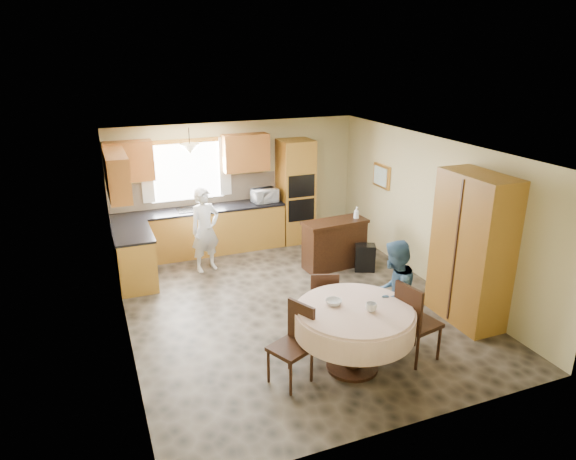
# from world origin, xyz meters

# --- Properties ---
(floor) EXTENTS (5.00, 6.00, 0.01)m
(floor) POSITION_xyz_m (0.00, 0.00, 0.00)
(floor) COLOR brown
(floor) RESTS_ON ground
(ceiling) EXTENTS (5.00, 6.00, 0.01)m
(ceiling) POSITION_xyz_m (0.00, 0.00, 2.50)
(ceiling) COLOR white
(ceiling) RESTS_ON wall_back
(wall_back) EXTENTS (5.00, 0.02, 2.50)m
(wall_back) POSITION_xyz_m (0.00, 3.00, 1.25)
(wall_back) COLOR tan
(wall_back) RESTS_ON floor
(wall_front) EXTENTS (5.00, 0.02, 2.50)m
(wall_front) POSITION_xyz_m (0.00, -3.00, 1.25)
(wall_front) COLOR tan
(wall_front) RESTS_ON floor
(wall_left) EXTENTS (0.02, 6.00, 2.50)m
(wall_left) POSITION_xyz_m (-2.50, 0.00, 1.25)
(wall_left) COLOR tan
(wall_left) RESTS_ON floor
(wall_right) EXTENTS (0.02, 6.00, 2.50)m
(wall_right) POSITION_xyz_m (2.50, 0.00, 1.25)
(wall_right) COLOR tan
(wall_right) RESTS_ON floor
(window) EXTENTS (1.40, 0.03, 1.10)m
(window) POSITION_xyz_m (-1.00, 2.98, 1.60)
(window) COLOR white
(window) RESTS_ON wall_back
(curtain_left) EXTENTS (0.22, 0.02, 1.15)m
(curtain_left) POSITION_xyz_m (-1.75, 2.93, 1.65)
(curtain_left) COLOR white
(curtain_left) RESTS_ON wall_back
(curtain_right) EXTENTS (0.22, 0.02, 1.15)m
(curtain_right) POSITION_xyz_m (-0.25, 2.93, 1.65)
(curtain_right) COLOR white
(curtain_right) RESTS_ON wall_back
(base_cab_back) EXTENTS (3.30, 0.60, 0.88)m
(base_cab_back) POSITION_xyz_m (-0.85, 2.70, 0.44)
(base_cab_back) COLOR gold
(base_cab_back) RESTS_ON floor
(counter_back) EXTENTS (3.30, 0.64, 0.04)m
(counter_back) POSITION_xyz_m (-0.85, 2.70, 0.90)
(counter_back) COLOR black
(counter_back) RESTS_ON base_cab_back
(base_cab_left) EXTENTS (0.60, 1.20, 0.88)m
(base_cab_left) POSITION_xyz_m (-2.20, 1.80, 0.44)
(base_cab_left) COLOR gold
(base_cab_left) RESTS_ON floor
(counter_left) EXTENTS (0.64, 1.20, 0.04)m
(counter_left) POSITION_xyz_m (-2.20, 1.80, 0.90)
(counter_left) COLOR black
(counter_left) RESTS_ON base_cab_left
(backsplash) EXTENTS (3.30, 0.02, 0.55)m
(backsplash) POSITION_xyz_m (-0.85, 2.99, 1.18)
(backsplash) COLOR #CDB390
(backsplash) RESTS_ON wall_back
(wall_cab_left) EXTENTS (0.85, 0.33, 0.72)m
(wall_cab_left) POSITION_xyz_m (-2.05, 2.83, 1.91)
(wall_cab_left) COLOR #CC7F33
(wall_cab_left) RESTS_ON wall_back
(wall_cab_right) EXTENTS (0.90, 0.33, 0.72)m
(wall_cab_right) POSITION_xyz_m (0.15, 2.83, 1.91)
(wall_cab_right) COLOR #CC7F33
(wall_cab_right) RESTS_ON wall_back
(wall_cab_side) EXTENTS (0.33, 1.20, 0.72)m
(wall_cab_side) POSITION_xyz_m (-2.33, 1.80, 1.91)
(wall_cab_side) COLOR #CC7F33
(wall_cab_side) RESTS_ON wall_left
(oven_tower) EXTENTS (0.66, 0.62, 2.12)m
(oven_tower) POSITION_xyz_m (1.15, 2.69, 1.06)
(oven_tower) COLOR gold
(oven_tower) RESTS_ON floor
(oven_upper) EXTENTS (0.56, 0.01, 0.45)m
(oven_upper) POSITION_xyz_m (1.15, 2.38, 1.25)
(oven_upper) COLOR black
(oven_upper) RESTS_ON oven_tower
(oven_lower) EXTENTS (0.56, 0.01, 0.45)m
(oven_lower) POSITION_xyz_m (1.15, 2.38, 0.75)
(oven_lower) COLOR black
(oven_lower) RESTS_ON oven_tower
(pendant) EXTENTS (0.36, 0.36, 0.18)m
(pendant) POSITION_xyz_m (-1.00, 2.50, 2.12)
(pendant) COLOR beige
(pendant) RESTS_ON ceiling
(sideboard) EXTENTS (1.22, 0.59, 0.85)m
(sideboard) POSITION_xyz_m (1.27, 1.12, 0.42)
(sideboard) COLOR #361E0E
(sideboard) RESTS_ON floor
(space_heater) EXTENTS (0.43, 0.38, 0.49)m
(space_heater) POSITION_xyz_m (1.72, 0.77, 0.25)
(space_heater) COLOR black
(space_heater) RESTS_ON floor
(cupboard) EXTENTS (0.58, 1.16, 2.22)m
(cupboard) POSITION_xyz_m (2.22, -1.33, 1.11)
(cupboard) COLOR gold
(cupboard) RESTS_ON floor
(dining_table) EXTENTS (1.48, 1.48, 0.85)m
(dining_table) POSITION_xyz_m (0.05, -1.84, 0.66)
(dining_table) COLOR #361E0E
(dining_table) RESTS_ON floor
(chair_left) EXTENTS (0.57, 0.57, 0.99)m
(chair_left) POSITION_xyz_m (-0.71, -1.78, 0.55)
(chair_left) COLOR #361E0E
(chair_left) RESTS_ON floor
(chair_back) EXTENTS (0.52, 0.52, 0.95)m
(chair_back) POSITION_xyz_m (0.08, -0.90, 0.52)
(chair_back) COLOR #361E0E
(chair_back) RESTS_ON floor
(chair_right) EXTENTS (0.55, 0.55, 1.08)m
(chair_right) POSITION_xyz_m (0.85, -1.95, 0.60)
(chair_right) COLOR #361E0E
(chair_right) RESTS_ON floor
(framed_picture) EXTENTS (0.06, 0.54, 0.45)m
(framed_picture) POSITION_xyz_m (2.47, 1.56, 1.52)
(framed_picture) COLOR gold
(framed_picture) RESTS_ON wall_right
(microwave) EXTENTS (0.53, 0.39, 0.27)m
(microwave) POSITION_xyz_m (0.46, 2.65, 1.06)
(microwave) COLOR silver
(microwave) RESTS_ON counter_back
(person_sink) EXTENTS (0.64, 0.51, 1.54)m
(person_sink) POSITION_xyz_m (-0.94, 1.87, 0.77)
(person_sink) COLOR silver
(person_sink) RESTS_ON floor
(person_dining) EXTENTS (0.92, 0.87, 1.50)m
(person_dining) POSITION_xyz_m (0.80, -1.53, 0.75)
(person_dining) COLOR #385B7C
(person_dining) RESTS_ON floor
(bowl_sideboard) EXTENTS (0.26, 0.26, 0.06)m
(bowl_sideboard) POSITION_xyz_m (0.90, 1.12, 0.87)
(bowl_sideboard) COLOR #B2B2B2
(bowl_sideboard) RESTS_ON sideboard
(bottle_sideboard) EXTENTS (0.11, 0.11, 0.27)m
(bottle_sideboard) POSITION_xyz_m (1.70, 1.12, 0.98)
(bottle_sideboard) COLOR silver
(bottle_sideboard) RESTS_ON sideboard
(cup_table) EXTENTS (0.18, 0.18, 0.11)m
(cup_table) POSITION_xyz_m (0.20, -1.98, 0.90)
(cup_table) COLOR #B2B2B2
(cup_table) RESTS_ON dining_table
(bowl_table) EXTENTS (0.24, 0.24, 0.06)m
(bowl_table) POSITION_xyz_m (-0.15, -1.66, 0.88)
(bowl_table) COLOR #B2B2B2
(bowl_table) RESTS_ON dining_table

